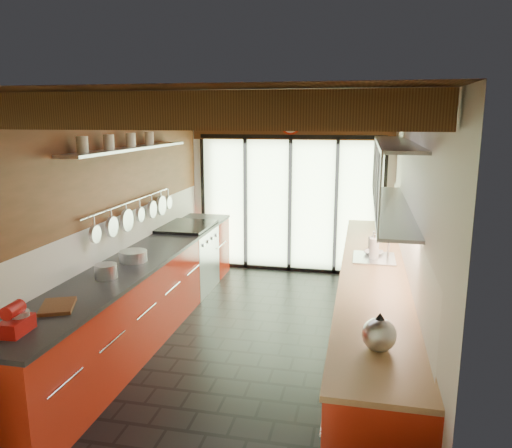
# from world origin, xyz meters

# --- Properties ---
(ground) EXTENTS (5.50, 5.50, 0.00)m
(ground) POSITION_xyz_m (0.00, 0.00, 0.00)
(ground) COLOR black
(ground) RESTS_ON ground
(room_shell) EXTENTS (5.50, 5.50, 5.50)m
(room_shell) POSITION_xyz_m (0.00, 0.00, 1.65)
(room_shell) COLOR silver
(room_shell) RESTS_ON ground
(ceiling_beams) EXTENTS (3.14, 5.06, 4.90)m
(ceiling_beams) POSITION_xyz_m (-0.00, 0.38, 2.46)
(ceiling_beams) COLOR #593316
(ceiling_beams) RESTS_ON ground
(glass_door) EXTENTS (2.95, 0.10, 2.90)m
(glass_door) POSITION_xyz_m (0.00, 2.69, 1.66)
(glass_door) COLOR #C6EAAD
(glass_door) RESTS_ON ground
(left_counter) EXTENTS (0.68, 5.00, 0.92)m
(left_counter) POSITION_xyz_m (-1.28, 0.00, 0.46)
(left_counter) COLOR #B32512
(left_counter) RESTS_ON ground
(range_stove) EXTENTS (0.66, 0.90, 0.97)m
(range_stove) POSITION_xyz_m (-1.28, 1.45, 0.47)
(range_stove) COLOR silver
(range_stove) RESTS_ON ground
(right_counter) EXTENTS (0.68, 5.00, 0.92)m
(right_counter) POSITION_xyz_m (1.27, 0.00, 0.46)
(right_counter) COLOR #B32512
(right_counter) RESTS_ON ground
(sink_assembly) EXTENTS (0.45, 0.52, 0.43)m
(sink_assembly) POSITION_xyz_m (1.29, 0.40, 0.96)
(sink_assembly) COLOR silver
(sink_assembly) RESTS_ON right_counter
(upper_cabinets_right) EXTENTS (0.34, 3.00, 3.00)m
(upper_cabinets_right) POSITION_xyz_m (1.43, 0.30, 1.85)
(upper_cabinets_right) COLOR silver
(upper_cabinets_right) RESTS_ON ground
(left_wall_fixtures) EXTENTS (0.28, 2.60, 0.96)m
(left_wall_fixtures) POSITION_xyz_m (-1.47, 0.29, 1.78)
(left_wall_fixtures) COLOR silver
(left_wall_fixtures) RESTS_ON ground
(stand_mixer) EXTENTS (0.16, 0.27, 0.24)m
(stand_mixer) POSITION_xyz_m (-1.27, -2.12, 1.01)
(stand_mixer) COLOR #B2120E
(stand_mixer) RESTS_ON left_counter
(pot_large) EXTENTS (0.25, 0.25, 0.14)m
(pot_large) POSITION_xyz_m (-1.27, -0.84, 0.99)
(pot_large) COLOR silver
(pot_large) RESTS_ON left_counter
(pot_small) EXTENTS (0.31, 0.31, 0.11)m
(pot_small) POSITION_xyz_m (-1.27, -0.25, 0.98)
(pot_small) COLOR silver
(pot_small) RESTS_ON left_counter
(cutting_board) EXTENTS (0.37, 0.42, 0.03)m
(cutting_board) POSITION_xyz_m (-1.27, -1.63, 0.94)
(cutting_board) COLOR brown
(cutting_board) RESTS_ON left_counter
(kettle) EXTENTS (0.26, 0.30, 0.27)m
(kettle) POSITION_xyz_m (1.27, -1.84, 1.04)
(kettle) COLOR silver
(kettle) RESTS_ON right_counter
(paper_towel) EXTENTS (0.13, 0.13, 0.28)m
(paper_towel) POSITION_xyz_m (1.27, 0.36, 1.04)
(paper_towel) COLOR white
(paper_towel) RESTS_ON right_counter
(soap_bottle) EXTENTS (0.12, 0.12, 0.22)m
(soap_bottle) POSITION_xyz_m (1.27, 0.81, 1.03)
(soap_bottle) COLOR silver
(soap_bottle) RESTS_ON right_counter
(bowl) EXTENTS (0.25, 0.25, 0.05)m
(bowl) POSITION_xyz_m (1.27, 0.53, 0.95)
(bowl) COLOR silver
(bowl) RESTS_ON right_counter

